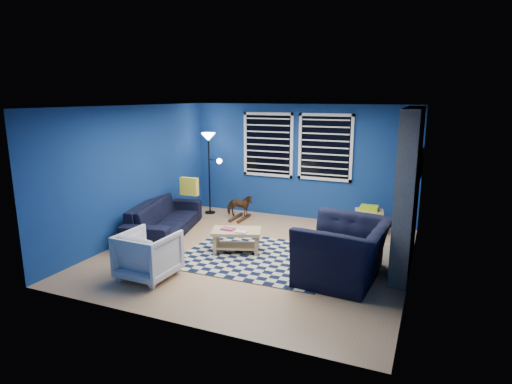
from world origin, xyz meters
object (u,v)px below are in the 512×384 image
coffee_table (236,236)px  cabinet (369,221)px  tv (419,166)px  armchair_bent (148,255)px  rocking_horse (240,206)px  sofa (164,218)px  armchair_big (344,251)px  floor_lamp (209,148)px

coffee_table → cabinet: 2.81m
tv → armchair_bent: (-3.54, -3.52, -1.04)m
rocking_horse → cabinet: (2.75, 0.18, -0.07)m
coffee_table → sofa: bearing=168.8°
armchair_bent → coffee_table: (0.74, 1.48, -0.07)m
armchair_big → armchair_bent: armchair_big is taller
rocking_horse → coffee_table: bearing=-174.5°
rocking_horse → floor_lamp: size_ratio=0.31×
sofa → armchair_big: size_ratio=1.64×
coffee_table → cabinet: size_ratio=1.60×
rocking_horse → cabinet: size_ratio=0.96×
tv → armchair_bent: size_ratio=1.27×
armchair_big → rocking_horse: bearing=-124.9°
tv → floor_lamp: size_ratio=0.54×
armchair_big → coffee_table: (-1.94, 0.41, -0.15)m
rocking_horse → coffee_table: 2.02m
tv → cabinet: (-0.85, -0.02, -1.16)m
tv → sofa: size_ratio=0.45×
tv → armchair_big: size_ratio=0.73×
armchair_big → armchair_bent: 2.89m
tv → coffee_table: size_ratio=1.05×
sofa → floor_lamp: (0.08, 1.71, 1.19)m
rocking_horse → floor_lamp: floor_lamp is taller
floor_lamp → rocking_horse: bearing=-13.5°
coffee_table → cabinet: bearing=46.2°
armchair_bent → armchair_big: bearing=-156.5°
tv → rocking_horse: bearing=-176.9°
tv → coffee_table: tv is taller
sofa → armchair_big: bearing=-115.8°
sofa → rocking_horse: size_ratio=3.92×
armchair_big → cabinet: size_ratio=2.29×
rocking_horse → coffee_table: size_ratio=0.60×
tv → floor_lamp: 4.44m
tv → coffee_table: 3.64m
cabinet → tv: bearing=-8.0°
sofa → cabinet: bearing=-79.4°
tv → rocking_horse: tv is taller
sofa → tv: bearing=-83.5°
sofa → armchair_bent: armchair_bent is taller
rocking_horse → coffee_table: (0.81, -1.85, -0.02)m
armchair_bent → cabinet: (2.69, 3.50, -0.12)m
armchair_bent → coffee_table: size_ratio=0.82×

